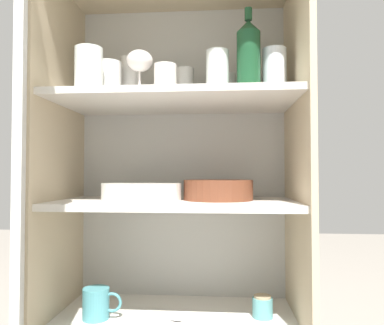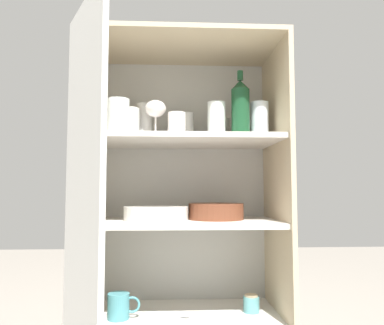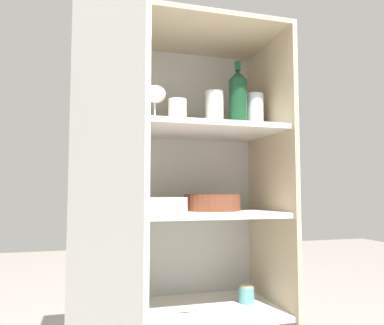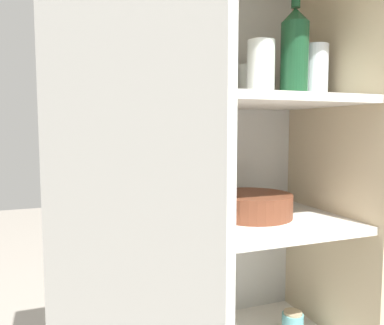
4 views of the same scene
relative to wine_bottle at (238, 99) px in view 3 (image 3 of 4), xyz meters
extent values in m
cube|color=silver|center=(-0.23, 0.23, -0.44)|extent=(0.78, 0.02, 1.38)
cube|color=#CCB793|center=(-0.61, 0.03, -0.44)|extent=(0.02, 0.42, 1.38)
cube|color=#CCB793|center=(0.15, 0.03, -0.44)|extent=(0.02, 0.42, 1.38)
cube|color=#CCB793|center=(-0.23, 0.03, 0.26)|extent=(0.78, 0.42, 0.02)
cube|color=silver|center=(-0.23, 0.03, -0.81)|extent=(0.74, 0.38, 0.02)
cube|color=silver|center=(-0.23, 0.03, -0.45)|extent=(0.74, 0.38, 0.02)
cube|color=silver|center=(-0.23, 0.03, -0.13)|extent=(0.74, 0.38, 0.02)
cube|color=silver|center=(-0.53, -0.35, -0.44)|extent=(0.19, 0.35, 1.38)
cylinder|color=white|center=(-0.21, 0.13, -0.06)|extent=(0.06, 0.06, 0.12)
cylinder|color=white|center=(-0.05, 0.15, -0.06)|extent=(0.06, 0.06, 0.11)
cylinder|color=white|center=(-0.47, -0.10, -0.06)|extent=(0.08, 0.08, 0.12)
cylinder|color=white|center=(-0.44, 0.00, -0.06)|extent=(0.08, 0.08, 0.11)
cylinder|color=white|center=(-0.39, 0.08, -0.04)|extent=(0.07, 0.07, 0.15)
cylinder|color=white|center=(-0.10, 0.01, -0.05)|extent=(0.07, 0.07, 0.14)
cylinder|color=white|center=(0.08, 0.02, -0.04)|extent=(0.07, 0.07, 0.15)
cylinder|color=silver|center=(-0.25, -0.03, -0.07)|extent=(0.07, 0.07, 0.09)
cylinder|color=silver|center=(-0.49, 0.15, -0.06)|extent=(0.08, 0.08, 0.12)
cylinder|color=silver|center=(-0.33, -0.01, -0.11)|extent=(0.07, 0.07, 0.01)
cylinder|color=silver|center=(-0.33, -0.01, -0.08)|extent=(0.01, 0.01, 0.07)
ellipsoid|color=silver|center=(-0.33, -0.01, -0.01)|extent=(0.08, 0.08, 0.07)
cylinder|color=#194728|center=(0.00, 0.00, -0.02)|extent=(0.07, 0.07, 0.19)
cone|color=#194728|center=(0.00, 0.00, 0.09)|extent=(0.07, 0.07, 0.04)
cylinder|color=#194728|center=(0.00, 0.00, 0.13)|extent=(0.02, 0.02, 0.04)
cylinder|color=white|center=(-0.33, 0.01, -0.44)|extent=(0.25, 0.25, 0.01)
cylinder|color=white|center=(-0.33, 0.01, -0.43)|extent=(0.25, 0.25, 0.01)
cylinder|color=white|center=(-0.33, 0.01, -0.42)|extent=(0.25, 0.25, 0.01)
cylinder|color=white|center=(-0.33, 0.01, -0.41)|extent=(0.25, 0.25, 0.01)
cylinder|color=white|center=(-0.33, 0.01, -0.40)|extent=(0.25, 0.25, 0.01)
cylinder|color=white|center=(-0.33, 0.01, -0.39)|extent=(0.25, 0.25, 0.01)
cylinder|color=brown|center=(-0.09, 0.05, -0.41)|extent=(0.22, 0.22, 0.06)
torus|color=brown|center=(-0.09, 0.05, -0.38)|extent=(0.21, 0.21, 0.01)
cylinder|color=teal|center=(-0.47, -0.02, -0.75)|extent=(0.08, 0.08, 0.09)
torus|color=teal|center=(-0.42, -0.02, -0.75)|extent=(0.06, 0.01, 0.06)
cylinder|color=#5BA3A8|center=(0.04, 0.04, -0.77)|extent=(0.06, 0.06, 0.06)
cylinder|color=tan|center=(0.04, 0.04, -0.74)|extent=(0.05, 0.05, 0.01)
cylinder|color=silver|center=(-0.30, 0.01, -0.79)|extent=(0.17, 0.05, 0.01)
ellipsoid|color=silver|center=(-0.22, -0.02, -0.79)|extent=(0.04, 0.03, 0.01)
camera|label=1|loc=(-0.08, -1.14, -0.36)|focal=35.00mm
camera|label=2|loc=(-0.27, -1.45, -0.32)|focal=35.00mm
camera|label=3|loc=(-0.57, -1.35, -0.36)|focal=35.00mm
camera|label=4|loc=(-0.60, -0.84, -0.20)|focal=35.00mm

